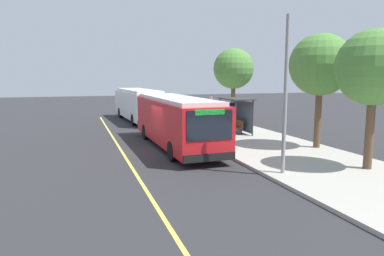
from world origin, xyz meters
TOP-DOWN VIEW (x-y plane):
  - ground_plane at (0.00, 0.00)m, footprint 120.00×120.00m
  - sidewalk_curb at (0.00, 6.00)m, footprint 44.00×6.40m
  - lane_stripe_center at (0.00, -2.20)m, footprint 36.00×0.14m
  - transit_bus_main at (-0.62, 1.01)m, footprint 10.69×2.76m
  - transit_bus_second at (-13.96, 1.06)m, footprint 10.66×3.15m
  - bus_shelter at (-3.55, 6.30)m, footprint 2.90×1.60m
  - waiting_bench at (-3.50, 6.23)m, footprint 1.60×0.48m
  - route_sign_post at (-0.99, 3.34)m, footprint 0.44×0.08m
  - pedestrian_commuter at (-2.56, 4.19)m, footprint 0.24×0.40m
  - street_tree_near_shelter at (2.63, 8.36)m, footprint 3.41×3.41m
  - street_tree_upstreet at (-8.60, 8.33)m, footprint 3.43×3.43m
  - street_tree_downstreet at (7.25, 7.45)m, footprint 3.21×3.21m
  - utility_pole at (6.72, 3.56)m, footprint 0.16×0.16m

SIDE VIEW (x-z plane):
  - ground_plane at x=0.00m, z-range 0.00..0.00m
  - lane_stripe_center at x=0.00m, z-range 0.00..0.01m
  - sidewalk_curb at x=0.00m, z-range 0.00..0.15m
  - waiting_bench at x=-3.50m, z-range 0.16..1.11m
  - pedestrian_commuter at x=-2.56m, z-range 0.27..1.96m
  - transit_bus_second at x=-13.96m, z-range 0.14..3.09m
  - transit_bus_main at x=-0.62m, z-range 0.14..3.09m
  - bus_shelter at x=-3.55m, z-range 0.68..3.16m
  - route_sign_post at x=-0.99m, z-range 0.56..3.36m
  - utility_pole at x=6.72m, z-range 0.15..6.55m
  - street_tree_downstreet at x=7.25m, z-range 1.49..7.45m
  - street_tree_near_shelter at x=2.63m, z-range 1.58..7.90m
  - street_tree_upstreet at x=-8.60m, z-range 1.59..7.95m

